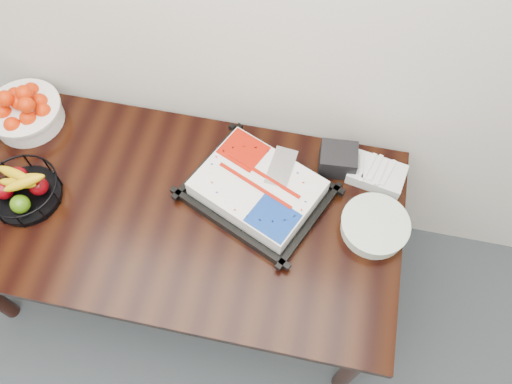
% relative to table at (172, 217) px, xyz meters
% --- Properties ---
extents(table, '(1.80, 0.90, 0.75)m').
position_rel_table_xyz_m(table, '(0.00, 0.00, 0.00)').
color(table, black).
rests_on(table, ground).
extents(cake_tray, '(0.62, 0.57, 0.10)m').
position_rel_table_xyz_m(cake_tray, '(0.33, 0.12, 0.13)').
color(cake_tray, black).
rests_on(cake_tray, table).
extents(tangerine_bowl, '(0.31, 0.31, 0.20)m').
position_rel_table_xyz_m(tangerine_bowl, '(-0.70, 0.28, 0.17)').
color(tangerine_bowl, white).
rests_on(tangerine_bowl, table).
extents(fruit_basket, '(0.28, 0.28, 0.15)m').
position_rel_table_xyz_m(fruit_basket, '(-0.55, -0.07, 0.15)').
color(fruit_basket, black).
rests_on(fruit_basket, table).
extents(plate_stack, '(0.26, 0.26, 0.06)m').
position_rel_table_xyz_m(plate_stack, '(0.78, 0.07, 0.12)').
color(plate_stack, white).
rests_on(plate_stack, table).
extents(fork_bag, '(0.24, 0.18, 0.06)m').
position_rel_table_xyz_m(fork_bag, '(0.77, 0.30, 0.12)').
color(fork_bag, silver).
rests_on(fork_bag, table).
extents(napkin_box, '(0.15, 0.14, 0.10)m').
position_rel_table_xyz_m(napkin_box, '(0.61, 0.32, 0.14)').
color(napkin_box, black).
rests_on(napkin_box, table).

